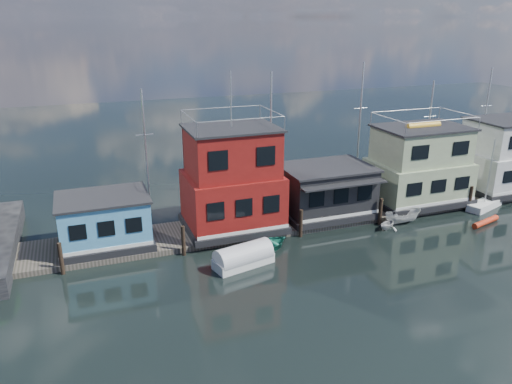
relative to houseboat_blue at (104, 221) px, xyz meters
name	(u,v)px	position (x,y,z in m)	size (l,w,h in m)	color
ground	(421,285)	(18.00, -12.00, -2.21)	(160.00, 160.00, 0.00)	black
dock	(330,215)	(18.00, 0.00, -2.01)	(48.00, 5.00, 0.40)	#595147
houseboat_blue	(104,221)	(0.00, 0.00, 0.00)	(6.40, 4.90, 3.66)	black
houseboat_red	(232,181)	(9.50, 0.00, 1.90)	(7.40, 5.90, 11.86)	black
houseboat_dark	(326,190)	(17.50, -0.02, 0.21)	(7.40, 6.10, 4.06)	black
houseboat_green	(419,166)	(26.50, 0.00, 1.34)	(8.40, 5.90, 7.03)	black
houseboat_white	(508,156)	(36.50, 0.00, 1.33)	(8.40, 5.90, 6.66)	black
pilings	(344,217)	(17.67, -2.80, -1.11)	(42.28, 0.28, 2.20)	#2D2116
background_masts	(348,133)	(22.76, 6.00, 3.35)	(36.40, 0.16, 12.00)	silver
day_sailer	(484,204)	(31.64, -2.84, -1.82)	(4.13, 2.57, 6.19)	white
dinghy_teal	(267,245)	(10.80, -3.98, -1.83)	(2.61, 3.66, 0.76)	#227D65
dinghy_white	(387,223)	(21.02, -3.84, -1.72)	(1.58, 1.83, 0.96)	silver
tarp_runabout	(243,257)	(8.43, -5.72, -1.59)	(4.34, 2.52, 1.66)	silver
motorboat	(403,217)	(22.81, -3.30, -1.60)	(1.19, 3.15, 1.22)	silver
red_kayak	(486,222)	(29.02, -5.76, -1.97)	(0.46, 0.46, 3.17)	red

